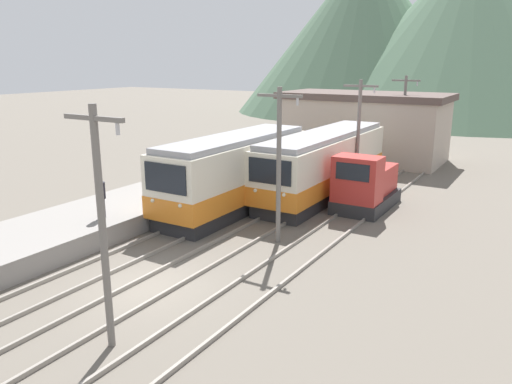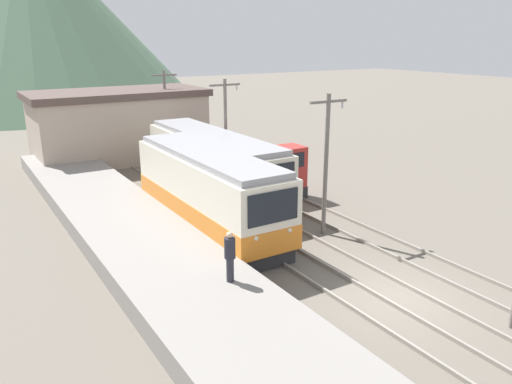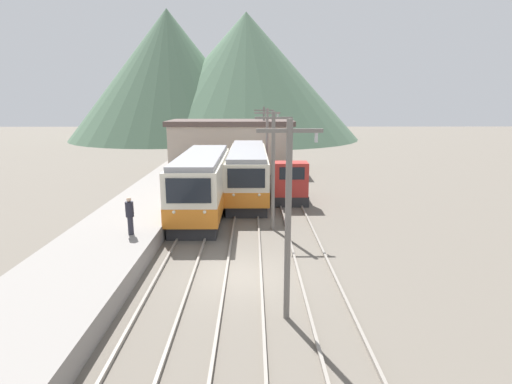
{
  "view_description": "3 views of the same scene",
  "coord_description": "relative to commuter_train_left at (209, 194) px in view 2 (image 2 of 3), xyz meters",
  "views": [
    {
      "loc": [
        11.31,
        -11.6,
        7.5
      ],
      "look_at": [
        -0.61,
        8.13,
        1.44
      ],
      "focal_mm": 35.0,
      "sensor_mm": 36.0,
      "label": 1
    },
    {
      "loc": [
        -12.59,
        -10.74,
        8.83
      ],
      "look_at": [
        -0.54,
        8.51,
        1.78
      ],
      "focal_mm": 35.0,
      "sensor_mm": 36.0,
      "label": 2
    },
    {
      "loc": [
        0.59,
        -15.31,
        7.02
      ],
      "look_at": [
        0.79,
        8.35,
        1.64
      ],
      "focal_mm": 28.0,
      "sensor_mm": 36.0,
      "label": 3
    }
  ],
  "objects": [
    {
      "name": "track_center",
      "position": [
        2.8,
        -9.38,
        -1.71
      ],
      "size": [
        1.54,
        60.0,
        0.14
      ],
      "color": "gray",
      "rests_on": "ground"
    },
    {
      "name": "platform_left",
      "position": [
        -3.65,
        -9.38,
        -1.34
      ],
      "size": [
        4.5,
        54.0,
        0.88
      ],
      "primitive_type": "cube",
      "color": "gray",
      "rests_on": "ground"
    },
    {
      "name": "catenary_mast_distant",
      "position": [
        4.31,
        15.57,
        1.8
      ],
      "size": [
        2.0,
        0.2,
        6.52
      ],
      "color": "slate",
      "rests_on": "ground"
    },
    {
      "name": "catenary_mast_mid",
      "position": [
        4.31,
        -3.26,
        1.8
      ],
      "size": [
        2.0,
        0.2,
        6.52
      ],
      "color": "slate",
      "rests_on": "ground"
    },
    {
      "name": "track_left",
      "position": [
        -0.0,
        -9.38,
        -1.71
      ],
      "size": [
        1.54,
        60.0,
        0.14
      ],
      "color": "gray",
      "rests_on": "ground"
    },
    {
      "name": "ground_plane",
      "position": [
        2.6,
        -9.38,
        -1.78
      ],
      "size": [
        200.0,
        200.0,
        0.0
      ],
      "primitive_type": "plane",
      "color": "#665E54"
    },
    {
      "name": "station_building",
      "position": [
        0.98,
        16.62,
        0.83
      ],
      "size": [
        12.6,
        6.3,
        5.16
      ],
      "color": "#AD9E8E",
      "rests_on": "ground"
    },
    {
      "name": "person_on_platform",
      "position": [
        -2.58,
        -6.64,
        0.09
      ],
      "size": [
        0.38,
        0.38,
        1.81
      ],
      "color": "#282833",
      "rests_on": "platform_left"
    },
    {
      "name": "commuter_train_center",
      "position": [
        2.8,
        4.94,
        -0.09
      ],
      "size": [
        2.84,
        12.74,
        3.64
      ],
      "color": "#28282B",
      "rests_on": "ground"
    },
    {
      "name": "track_right",
      "position": [
        5.8,
        -9.38,
        -1.71
      ],
      "size": [
        1.54,
        60.0,
        0.14
      ],
      "color": "gray",
      "rests_on": "ground"
    },
    {
      "name": "catenary_mast_far",
      "position": [
        4.31,
        6.16,
        1.8
      ],
      "size": [
        2.0,
        0.2,
        6.52
      ],
      "color": "slate",
      "rests_on": "ground"
    },
    {
      "name": "commuter_train_left",
      "position": [
        0.0,
        0.0,
        0.0
      ],
      "size": [
        2.84,
        10.9,
        3.84
      ],
      "color": "#28282B",
      "rests_on": "ground"
    },
    {
      "name": "shunting_locomotive",
      "position": [
        5.8,
        3.46,
        -0.57
      ],
      "size": [
        2.4,
        4.66,
        3.0
      ],
      "color": "#28282B",
      "rests_on": "ground"
    }
  ]
}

